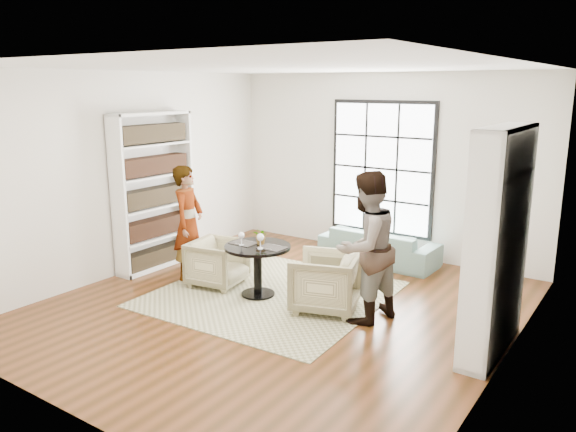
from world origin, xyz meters
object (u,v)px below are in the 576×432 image
Objects in this scene: person_right at (366,248)px; wine_glass_right at (260,238)px; sofa at (379,246)px; flower_centerpiece at (261,236)px; pedestal_table at (258,259)px; person_left at (188,223)px; armchair_left at (218,263)px; wine_glass_left at (241,236)px; armchair_right at (325,282)px.

person_right is 8.82× the size of wine_glass_right.
flower_centerpiece is at bearing 73.95° from sofa.
pedestal_table is 2.40m from sofa.
wine_glass_right is 0.94× the size of flower_centerpiece.
person_left is 1.28m from flower_centerpiece.
person_right is (2.27, 0.07, 0.58)m from armchair_left.
person_right reaches higher than person_left.
sofa is 2.58× the size of armchair_left.
sofa is 10.17× the size of wine_glass_left.
armchair_right is 0.44× the size of person_right.
person_right is (1.55, 0.09, 0.40)m from pedestal_table.
armchair_left is at bearing 172.08° from wine_glass_right.
person_left is 2.82m from person_right.
person_left is at bearing 179.29° from pedestal_table.
wine_glass_left reaches higher than armchair_left.
person_left is 1.40m from wine_glass_right.
flower_centerpiece is at bearing 123.53° from wine_glass_right.
armchair_right is 4.39× the size of wine_glass_left.
armchair_right is 3.92× the size of wine_glass_right.
sofa is 1.12× the size of person_left.
sofa is at bearing 169.59° from armchair_right.
pedestal_table is 4.01× the size of flower_centerpiece.
armchair_left is 0.90× the size of armchair_right.
wine_glass_left reaches higher than pedestal_table.
armchair_left is at bearing 178.76° from pedestal_table.
pedestal_table is 0.74m from armchair_left.
armchair_left is 2.34m from person_right.
flower_centerpiece is at bearing -105.89° from person_left.
pedestal_table is 1.22× the size of armchair_left.
pedestal_table is 0.53× the size of person_left.
pedestal_table is 0.47× the size of sofa.
wine_glass_right reaches higher than wine_glass_left.
wine_glass_right is (0.30, 0.02, 0.02)m from wine_glass_left.
person_left reaches higher than armchair_left.
wine_glass_left is at bearing -135.02° from flower_centerpiece.
wine_glass_right is at bearing 2.84° from wine_glass_left.
armchair_left is at bearing -175.62° from flower_centerpiece.
sofa is 2.62m from wine_glass_left.
flower_centerpiece reaches higher than pedestal_table.
sofa is 2.43m from person_right.
person_left is at bearing -177.49° from flower_centerpiece.
person_left is (-1.27, 0.02, 0.32)m from pedestal_table.
person_left is (-0.55, 0.00, 0.51)m from armchair_left.
pedestal_table reaches higher than armchair_left.
person_right is at bearing -97.29° from armchair_left.
person_right reaches higher than flower_centerpiece.
person_left reaches higher than flower_centerpiece.
person_right reaches higher than wine_glass_right.
pedestal_table is at bearing 74.20° from sofa.
armchair_right reaches higher than sofa.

